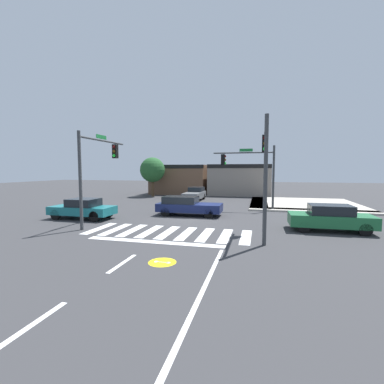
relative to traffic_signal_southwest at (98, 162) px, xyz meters
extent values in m
plane|color=#353538|center=(4.95, 3.33, -3.92)|extent=(120.00, 120.00, 0.00)
cube|color=silver|center=(0.76, -1.17, -3.91)|extent=(0.52, 3.09, 0.01)
cube|color=silver|center=(1.81, -1.17, -3.91)|extent=(0.52, 3.09, 0.01)
cube|color=silver|center=(2.85, -1.17, -3.91)|extent=(0.52, 3.09, 0.01)
cube|color=silver|center=(3.90, -1.17, -3.91)|extent=(0.52, 3.09, 0.01)
cube|color=silver|center=(4.95, -1.17, -3.91)|extent=(0.52, 3.09, 0.01)
cube|color=silver|center=(5.99, -1.17, -3.91)|extent=(0.52, 3.09, 0.01)
cube|color=silver|center=(7.04, -1.17, -3.91)|extent=(0.52, 3.09, 0.01)
cube|color=silver|center=(8.09, -1.17, -3.91)|extent=(0.52, 3.09, 0.01)
cube|color=silver|center=(9.13, -1.17, -3.91)|extent=(0.52, 3.09, 0.01)
cube|color=white|center=(4.95, -3.17, -3.91)|extent=(6.80, 0.50, 0.01)
cube|color=white|center=(4.95, -6.17, -3.91)|extent=(0.16, 2.00, 0.01)
cube|color=white|center=(4.95, -10.17, -3.91)|extent=(0.16, 2.00, 0.01)
cylinder|color=yellow|center=(6.32, -5.72, -3.91)|extent=(1.04, 1.04, 0.01)
cylinder|color=white|center=(6.09, -5.72, -3.91)|extent=(0.17, 0.17, 0.00)
cylinder|color=white|center=(6.56, -5.72, -3.91)|extent=(0.17, 0.17, 0.00)
cube|color=white|center=(6.32, -5.72, -3.91)|extent=(0.47, 0.04, 0.00)
cube|color=#B2AA9E|center=(13.95, 8.53, -3.84)|extent=(10.00, 1.60, 0.15)
cube|color=#B2AA9E|center=(9.75, 13.33, -3.84)|extent=(1.60, 10.00, 0.15)
cube|color=#B2AA9E|center=(13.95, 13.33, -3.84)|extent=(10.00, 10.00, 0.15)
cube|color=brown|center=(-1.22, 22.75, -1.87)|extent=(7.66, 6.84, 4.08)
cube|color=black|center=(-1.22, 19.53, -0.08)|extent=(7.66, 0.50, 0.50)
cube|color=gray|center=(7.19, 22.39, -1.86)|extent=(8.05, 6.11, 4.11)
cube|color=black|center=(7.19, 19.53, -0.06)|extent=(8.05, 0.50, 0.50)
cylinder|color=#383A3D|center=(0.00, -1.76, -1.13)|extent=(0.18, 0.18, 5.56)
cylinder|color=#383A3D|center=(0.00, 0.69, 1.33)|extent=(0.12, 4.89, 0.12)
cube|color=black|center=(0.00, 2.09, 0.76)|extent=(0.32, 0.32, 0.95)
sphere|color=#470A0A|center=(0.00, 1.92, 1.05)|extent=(0.22, 0.22, 0.22)
sphere|color=#4C330C|center=(0.00, 1.92, 0.76)|extent=(0.22, 0.22, 0.22)
sphere|color=#1ED833|center=(0.00, 1.92, 0.46)|extent=(0.22, 0.22, 0.22)
cube|color=#197233|center=(0.00, 0.45, 1.55)|extent=(0.03, 1.10, 0.24)
cylinder|color=#383A3D|center=(10.87, 8.53, -1.21)|extent=(0.18, 0.18, 5.42)
cylinder|color=#383A3D|center=(8.35, 8.53, 0.93)|extent=(5.05, 0.12, 0.12)
cube|color=black|center=(6.64, 8.53, 0.35)|extent=(0.32, 0.32, 0.95)
sphere|color=#470A0A|center=(6.81, 8.53, 0.65)|extent=(0.22, 0.22, 0.22)
sphere|color=#4C330C|center=(6.81, 8.53, 0.35)|extent=(0.22, 0.22, 0.22)
sphere|color=#1ED833|center=(6.81, 8.53, 0.06)|extent=(0.22, 0.22, 0.22)
cube|color=#197233|center=(8.60, 8.53, 1.15)|extent=(1.10, 0.03, 0.24)
cylinder|color=#383A3D|center=(10.00, -2.47, -1.00)|extent=(0.18, 0.18, 5.83)
cylinder|color=#383A3D|center=(10.00, -0.40, 1.50)|extent=(0.12, 4.14, 0.12)
cube|color=black|center=(10.00, 0.68, 0.93)|extent=(0.32, 0.32, 0.95)
sphere|color=#470A0A|center=(10.00, 0.51, 1.22)|extent=(0.22, 0.22, 0.22)
sphere|color=#4C330C|center=(10.00, 0.51, 0.93)|extent=(0.22, 0.22, 0.22)
sphere|color=#1ED833|center=(10.00, 0.51, 0.63)|extent=(0.22, 0.22, 0.22)
cube|color=#197233|center=(10.00, -0.61, 1.72)|extent=(0.03, 1.10, 0.24)
cube|color=#141E4C|center=(4.73, 4.40, -3.31)|extent=(4.77, 1.89, 0.60)
cube|color=black|center=(4.04, 4.40, -2.75)|extent=(2.48, 1.67, 0.52)
cylinder|color=black|center=(6.35, 5.23, -3.58)|extent=(0.68, 0.22, 0.68)
cylinder|color=black|center=(6.35, 3.56, -3.58)|extent=(0.68, 0.22, 0.68)
cylinder|color=black|center=(3.11, 5.23, -3.58)|extent=(0.68, 0.22, 0.68)
cylinder|color=black|center=(3.11, 3.56, -3.58)|extent=(0.68, 0.22, 0.68)
cube|color=#196B70|center=(-2.18, 1.30, -3.32)|extent=(4.39, 1.88, 0.56)
cube|color=black|center=(-2.07, 1.30, -2.77)|extent=(1.90, 1.66, 0.53)
cylinder|color=black|center=(-3.68, 0.47, -3.56)|extent=(0.71, 0.22, 0.71)
cylinder|color=black|center=(-3.68, 2.13, -3.56)|extent=(0.71, 0.22, 0.71)
cylinder|color=black|center=(-0.69, 0.47, -3.56)|extent=(0.71, 0.22, 0.71)
cylinder|color=black|center=(-0.69, 2.13, -3.56)|extent=(0.71, 0.22, 0.71)
cube|color=slate|center=(2.79, 13.89, -3.29)|extent=(1.73, 4.61, 0.64)
cube|color=black|center=(2.79, 14.92, -2.72)|extent=(1.52, 2.03, 0.51)
cylinder|color=black|center=(3.54, 12.32, -3.57)|extent=(0.22, 0.68, 0.68)
cylinder|color=black|center=(2.04, 12.32, -3.57)|extent=(0.22, 0.68, 0.68)
cylinder|color=black|center=(3.54, 15.45, -3.57)|extent=(0.22, 0.68, 0.68)
cylinder|color=black|center=(2.04, 15.45, -3.57)|extent=(0.22, 0.68, 0.68)
cube|color=#1E6638|center=(13.60, 1.33, -3.29)|extent=(4.34, 1.80, 0.65)
cube|color=black|center=(13.58, 1.33, -2.71)|extent=(2.17, 1.58, 0.53)
cylinder|color=black|center=(12.13, 0.54, -3.59)|extent=(0.66, 0.22, 0.66)
cylinder|color=black|center=(12.13, 2.12, -3.59)|extent=(0.66, 0.22, 0.66)
cylinder|color=black|center=(15.08, 0.54, -3.59)|extent=(0.66, 0.22, 0.66)
cylinder|color=black|center=(15.08, 2.12, -3.59)|extent=(0.66, 0.22, 0.66)
cylinder|color=#4C3823|center=(-3.55, 17.33, -2.52)|extent=(0.36, 0.36, 2.80)
sphere|color=#235628|center=(-3.55, 17.33, -0.52)|extent=(3.17, 3.17, 3.17)
camera|label=1|loc=(9.73, -14.80, -0.51)|focal=25.11mm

